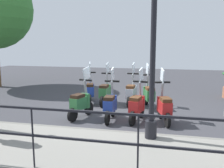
# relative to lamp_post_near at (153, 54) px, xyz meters

# --- Properties ---
(ground_plane) EXTENTS (28.00, 28.00, 0.00)m
(ground_plane) POSITION_rel_lamp_post_near_xyz_m (2.40, 0.97, -2.02)
(ground_plane) COLOR #38383D
(promenade_walkway) EXTENTS (2.20, 20.00, 0.15)m
(promenade_walkway) POSITION_rel_lamp_post_near_xyz_m (-0.75, 0.97, -1.94)
(promenade_walkway) COLOR gray
(promenade_walkway) RESTS_ON ground_plane
(fence_railing) EXTENTS (0.04, 16.03, 1.07)m
(fence_railing) POSITION_rel_lamp_post_near_xyz_m (-1.80, 0.97, -1.11)
(fence_railing) COLOR black
(fence_railing) RESTS_ON promenade_walkway
(lamp_post_near) EXTENTS (0.26, 0.90, 4.22)m
(lamp_post_near) POSITION_rel_lamp_post_near_xyz_m (0.00, 0.00, 0.00)
(lamp_post_near) COLOR black
(lamp_post_near) RESTS_ON promenade_walkway
(scooter_near_0) EXTENTS (1.21, 0.53, 1.54)m
(scooter_near_0) POSITION_rel_lamp_post_near_xyz_m (1.61, -0.26, -1.54)
(scooter_near_0) COLOR black
(scooter_near_0) RESTS_ON ground_plane
(scooter_near_1) EXTENTS (1.22, 0.48, 1.54)m
(scooter_near_1) POSITION_rel_lamp_post_near_xyz_m (1.58, 0.50, -1.54)
(scooter_near_1) COLOR black
(scooter_near_1) RESTS_ON ground_plane
(scooter_near_2) EXTENTS (1.23, 0.44, 1.54)m
(scooter_near_2) POSITION_rel_lamp_post_near_xyz_m (1.48, 1.27, -1.54)
(scooter_near_2) COLOR black
(scooter_near_2) RESTS_ON ground_plane
(scooter_near_3) EXTENTS (1.20, 0.54, 1.54)m
(scooter_near_3) POSITION_rel_lamp_post_near_xyz_m (1.53, 2.20, -1.54)
(scooter_near_3) COLOR black
(scooter_near_3) RESTS_ON ground_plane
(scooter_far_0) EXTENTS (1.20, 0.54, 1.54)m
(scooter_far_0) POSITION_rel_lamp_post_near_xyz_m (3.20, 0.28, -1.54)
(scooter_far_0) COLOR black
(scooter_far_0) RESTS_ON ground_plane
(scooter_far_1) EXTENTS (1.23, 0.44, 1.54)m
(scooter_far_1) POSITION_rel_lamp_post_near_xyz_m (3.42, 0.93, -1.54)
(scooter_far_1) COLOR black
(scooter_far_1) RESTS_ON ground_plane
(scooter_far_2) EXTENTS (1.23, 0.44, 1.54)m
(scooter_far_2) POSITION_rel_lamp_post_near_xyz_m (3.30, 1.88, -1.54)
(scooter_far_2) COLOR black
(scooter_far_2) RESTS_ON ground_plane
(scooter_far_3) EXTENTS (1.20, 0.54, 1.54)m
(scooter_far_3) POSITION_rel_lamp_post_near_xyz_m (3.44, 2.51, -1.54)
(scooter_far_3) COLOR black
(scooter_far_3) RESTS_ON ground_plane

